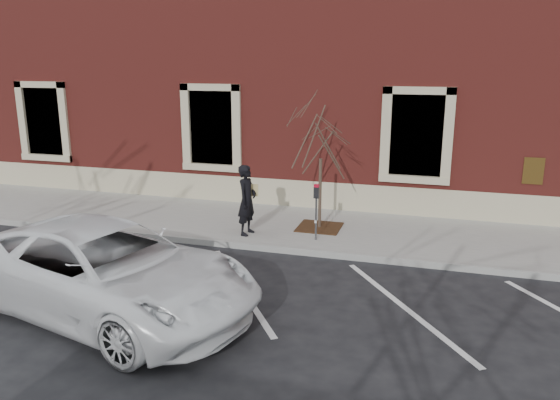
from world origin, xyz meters
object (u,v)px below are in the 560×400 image
(man, at_px, (247,200))
(parking_meter, at_px, (316,202))
(white_truck, at_px, (105,270))
(sapling, at_px, (321,139))

(man, height_order, parking_meter, man)
(parking_meter, distance_m, white_truck, 5.34)
(white_truck, bearing_deg, sapling, -11.38)
(parking_meter, bearing_deg, man, 158.65)
(parking_meter, bearing_deg, sapling, 74.61)
(man, distance_m, parking_meter, 1.75)
(man, relative_size, parking_meter, 1.27)
(man, relative_size, sapling, 0.53)
(parking_meter, bearing_deg, white_truck, -144.02)
(parking_meter, relative_size, sapling, 0.42)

